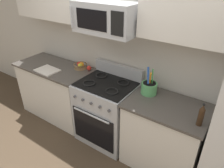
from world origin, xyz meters
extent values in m
plane|color=#473828|center=(0.00, 0.00, 0.00)|extent=(16.00, 16.00, 0.00)
cube|color=beige|center=(0.00, 1.10, 1.30)|extent=(8.00, 0.10, 2.60)
cube|color=silver|center=(-1.03, 0.71, 0.44)|extent=(1.24, 0.60, 0.88)
cube|color=#4C4742|center=(-1.03, 0.71, 0.90)|extent=(1.28, 0.64, 0.03)
cube|color=#B2B5BA|center=(0.00, 0.71, 0.46)|extent=(0.76, 0.64, 0.91)
cube|color=black|center=(0.00, 0.39, 0.36)|extent=(0.67, 0.01, 0.51)
cylinder|color=#B2B5BA|center=(0.00, 0.37, 0.62)|extent=(0.57, 0.02, 0.02)
cube|color=black|center=(0.00, 0.71, 0.92)|extent=(0.73, 0.58, 0.02)
cube|color=#B2B5BA|center=(0.00, 1.00, 1.00)|extent=(0.76, 0.06, 0.18)
torus|color=black|center=(-0.18, 0.58, 0.93)|extent=(0.17, 0.17, 0.02)
torus|color=black|center=(0.18, 0.58, 0.93)|extent=(0.17, 0.17, 0.02)
torus|color=black|center=(-0.18, 0.85, 0.93)|extent=(0.17, 0.17, 0.02)
torus|color=black|center=(0.18, 0.85, 0.93)|extent=(0.17, 0.17, 0.02)
cylinder|color=#4C4C51|center=(-0.27, 0.38, 0.79)|extent=(0.04, 0.02, 0.04)
cylinder|color=#4C4C51|center=(-0.14, 0.38, 0.79)|extent=(0.04, 0.02, 0.04)
cylinder|color=#4C4C51|center=(0.00, 0.38, 0.79)|extent=(0.04, 0.02, 0.04)
cylinder|color=#4C4C51|center=(0.14, 0.38, 0.79)|extent=(0.04, 0.02, 0.04)
cylinder|color=#4C4C51|center=(0.27, 0.38, 0.79)|extent=(0.04, 0.02, 0.04)
cube|color=silver|center=(0.85, 0.71, 0.44)|extent=(0.88, 0.60, 0.88)
cube|color=#4C4742|center=(0.85, 0.71, 0.90)|extent=(0.92, 0.64, 0.03)
cube|color=#B2B5BA|center=(0.00, 0.75, 1.77)|extent=(0.75, 0.40, 0.35)
cube|color=black|center=(-0.07, 0.54, 1.77)|extent=(0.41, 0.01, 0.22)
cube|color=black|center=(0.27, 0.54, 1.77)|extent=(0.15, 0.01, 0.24)
cylinder|color=#B2B5BA|center=(-0.34, 0.52, 1.77)|extent=(0.02, 0.02, 0.24)
cylinder|color=#59AD66|center=(0.56, 0.83, 0.98)|extent=(0.19, 0.19, 0.14)
cylinder|color=black|center=(0.56, 0.83, 0.99)|extent=(0.16, 0.16, 0.12)
cylinder|color=green|center=(0.59, 0.83, 1.10)|extent=(0.02, 0.06, 0.31)
cylinder|color=blue|center=(0.54, 0.81, 1.10)|extent=(0.06, 0.05, 0.32)
cylinder|color=orange|center=(0.56, 0.83, 1.07)|extent=(0.04, 0.05, 0.26)
cone|color=brown|center=(-0.63, 0.90, 0.94)|extent=(0.20, 0.20, 0.07)
torus|color=brown|center=(-0.63, 0.90, 0.98)|extent=(0.21, 0.21, 0.01)
sphere|color=red|center=(-0.65, 0.91, 0.97)|extent=(0.07, 0.07, 0.07)
sphere|color=orange|center=(-0.61, 0.91, 0.97)|extent=(0.08, 0.08, 0.08)
sphere|color=yellow|center=(-0.61, 0.87, 0.97)|extent=(0.07, 0.07, 0.07)
sphere|color=red|center=(-0.47, 0.92, 0.95)|extent=(0.07, 0.07, 0.07)
cube|color=silver|center=(-0.98, 0.55, 0.92)|extent=(0.36, 0.28, 0.02)
cylinder|color=#382314|center=(1.22, 0.57, 1.00)|extent=(0.06, 0.06, 0.18)
cone|color=#382314|center=(1.22, 0.57, 1.12)|extent=(0.05, 0.05, 0.05)
cylinder|color=black|center=(1.22, 0.57, 1.15)|extent=(0.02, 0.02, 0.01)
camera|label=1|loc=(1.42, -1.21, 2.26)|focal=33.20mm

